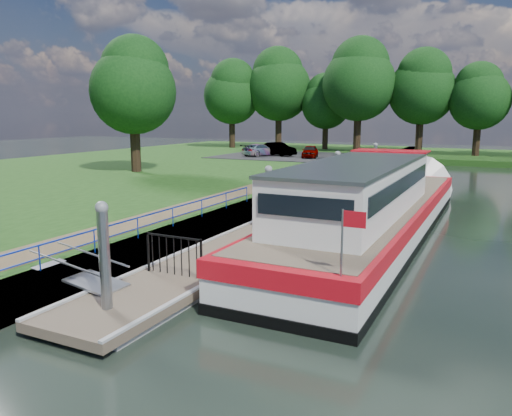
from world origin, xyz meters
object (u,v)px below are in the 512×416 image
at_px(pontoon, 308,215).
at_px(barge, 377,208).
at_px(car_b, 278,149).
at_px(car_c, 260,150).
at_px(car_a, 310,151).

relative_size(pontoon, barge, 1.42).
height_order(barge, car_b, barge).
height_order(pontoon, car_c, car_c).
height_order(pontoon, barge, barge).
xyz_separation_m(car_a, car_c, (-5.26, -0.30, 0.00)).
height_order(car_a, car_b, car_b).
bearing_deg(pontoon, barge, -24.88).
relative_size(barge, car_a, 6.03).
distance_m(car_a, car_b, 3.75).
xyz_separation_m(pontoon, car_b, (-12.27, 24.32, 1.32)).
bearing_deg(car_c, pontoon, 137.51).
relative_size(barge, car_b, 5.25).
height_order(barge, car_a, barge).
bearing_deg(car_b, car_c, 141.13).
relative_size(pontoon, car_c, 7.27).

